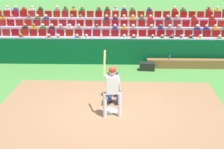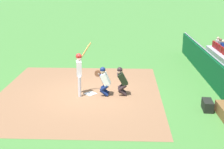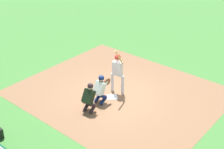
{
  "view_description": "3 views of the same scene",
  "coord_description": "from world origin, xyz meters",
  "px_view_note": "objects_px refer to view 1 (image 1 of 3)",
  "views": [
    {
      "loc": [
        -0.35,
        10.71,
        5.18
      ],
      "look_at": [
        -0.05,
        -0.15,
        1.36
      ],
      "focal_mm": 52.17,
      "sensor_mm": 36.0,
      "label": 1
    },
    {
      "loc": [
        -13.29,
        -1.31,
        4.91
      ],
      "look_at": [
        0.11,
        -0.95,
        0.87
      ],
      "focal_mm": 51.34,
      "sensor_mm": 36.0,
      "label": 2
    },
    {
      "loc": [
        7.4,
        -9.12,
        7.46
      ],
      "look_at": [
        0.12,
        -0.16,
        1.23
      ],
      "focal_mm": 51.29,
      "sensor_mm": 36.0,
      "label": 3
    }
  ],
  "objects_px": {
    "batter_at_plate": "(112,86)",
    "water_bottle_on_bench": "(170,57)",
    "equipment_duffel_bag": "(147,66)",
    "home_plate_umpire": "(113,80)",
    "dugout_bench": "(188,64)",
    "catcher_crouching": "(114,87)",
    "home_plate_marker": "(110,111)"
  },
  "relations": [
    {
      "from": "home_plate_umpire",
      "to": "water_bottle_on_bench",
      "type": "xyz_separation_m",
      "value": [
        -2.8,
        -3.8,
        -0.15
      ]
    },
    {
      "from": "dugout_bench",
      "to": "home_plate_umpire",
      "type": "bearing_deg",
      "value": 45.42
    },
    {
      "from": "batter_at_plate",
      "to": "catcher_crouching",
      "type": "bearing_deg",
      "value": -92.29
    },
    {
      "from": "water_bottle_on_bench",
      "to": "batter_at_plate",
      "type": "bearing_deg",
      "value": 63.76
    },
    {
      "from": "dugout_bench",
      "to": "batter_at_plate",
      "type": "bearing_deg",
      "value": 56.55
    },
    {
      "from": "home_plate_umpire",
      "to": "dugout_bench",
      "type": "distance_m",
      "value": 5.34
    },
    {
      "from": "catcher_crouching",
      "to": "dugout_bench",
      "type": "relative_size",
      "value": 0.31
    },
    {
      "from": "equipment_duffel_bag",
      "to": "catcher_crouching",
      "type": "bearing_deg",
      "value": 73.63
    },
    {
      "from": "batter_at_plate",
      "to": "home_plate_umpire",
      "type": "height_order",
      "value": "batter_at_plate"
    },
    {
      "from": "home_plate_umpire",
      "to": "water_bottle_on_bench",
      "type": "relative_size",
      "value": 6.17
    },
    {
      "from": "catcher_crouching",
      "to": "equipment_duffel_bag",
      "type": "height_order",
      "value": "catcher_crouching"
    },
    {
      "from": "batter_at_plate",
      "to": "catcher_crouching",
      "type": "relative_size",
      "value": 1.78
    },
    {
      "from": "water_bottle_on_bench",
      "to": "equipment_duffel_bag",
      "type": "xyz_separation_m",
      "value": [
        1.17,
        0.47,
        -0.35
      ]
    },
    {
      "from": "home_plate_marker",
      "to": "catcher_crouching",
      "type": "xyz_separation_m",
      "value": [
        -0.11,
        -0.62,
        0.7
      ]
    },
    {
      "from": "batter_at_plate",
      "to": "catcher_crouching",
      "type": "height_order",
      "value": "batter_at_plate"
    },
    {
      "from": "batter_at_plate",
      "to": "catcher_crouching",
      "type": "distance_m",
      "value": 1.16
    },
    {
      "from": "home_plate_marker",
      "to": "home_plate_umpire",
      "type": "relative_size",
      "value": 0.35
    },
    {
      "from": "home_plate_umpire",
      "to": "equipment_duffel_bag",
      "type": "bearing_deg",
      "value": -116.1
    },
    {
      "from": "home_plate_marker",
      "to": "batter_at_plate",
      "type": "bearing_deg",
      "value": 98.68
    },
    {
      "from": "catcher_crouching",
      "to": "home_plate_marker",
      "type": "bearing_deg",
      "value": 79.74
    },
    {
      "from": "dugout_bench",
      "to": "water_bottle_on_bench",
      "type": "bearing_deg",
      "value": -0.75
    },
    {
      "from": "batter_at_plate",
      "to": "water_bottle_on_bench",
      "type": "height_order",
      "value": "batter_at_plate"
    },
    {
      "from": "catcher_crouching",
      "to": "water_bottle_on_bench",
      "type": "xyz_separation_m",
      "value": [
        -2.73,
        -4.56,
        -0.17
      ]
    },
    {
      "from": "dugout_bench",
      "to": "equipment_duffel_bag",
      "type": "relative_size",
      "value": 5.51
    },
    {
      "from": "home_plate_umpire",
      "to": "water_bottle_on_bench",
      "type": "bearing_deg",
      "value": -126.35
    },
    {
      "from": "batter_at_plate",
      "to": "equipment_duffel_bag",
      "type": "distance_m",
      "value": 5.49
    },
    {
      "from": "equipment_duffel_bag",
      "to": "home_plate_marker",
      "type": "bearing_deg",
      "value": 74.96
    },
    {
      "from": "home_plate_marker",
      "to": "dugout_bench",
      "type": "relative_size",
      "value": 0.11
    },
    {
      "from": "batter_at_plate",
      "to": "water_bottle_on_bench",
      "type": "relative_size",
      "value": 11.11
    },
    {
      "from": "batter_at_plate",
      "to": "water_bottle_on_bench",
      "type": "distance_m",
      "value": 6.31
    },
    {
      "from": "catcher_crouching",
      "to": "equipment_duffel_bag",
      "type": "relative_size",
      "value": 1.71
    },
    {
      "from": "equipment_duffel_bag",
      "to": "dugout_bench",
      "type": "bearing_deg",
      "value": -163.04
    }
  ]
}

